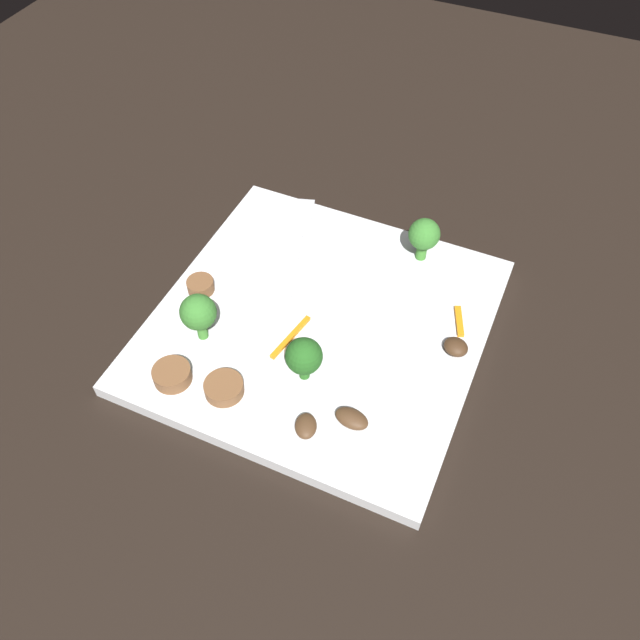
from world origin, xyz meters
TOP-DOWN VIEW (x-y plane):
  - ground_plane at (0.00, 0.00)m, footprint 1.40×1.40m
  - plate at (0.00, 0.00)m, footprint 0.30×0.30m
  - fork at (0.08, 0.06)m, footprint 0.18×0.07m
  - broccoli_floret_0 at (-0.06, -0.01)m, footprint 0.03×0.03m
  - broccoli_floret_1 at (-0.06, 0.09)m, footprint 0.03×0.03m
  - broccoli_floret_2 at (0.12, -0.06)m, footprint 0.03×0.03m
  - sausage_slice_0 at (-0.11, 0.09)m, footprint 0.04×0.04m
  - sausage_slice_1 at (-0.11, 0.04)m, footprint 0.04×0.04m
  - sausage_slice_2 at (-0.01, 0.12)m, footprint 0.03×0.03m
  - mushroom_0 at (-0.09, -0.07)m, footprint 0.02×0.03m
  - mushroom_1 at (-0.11, -0.04)m, footprint 0.03×0.03m
  - mushroom_2 at (0.02, -0.13)m, footprint 0.03×0.03m
  - pepper_strip_0 at (-0.03, 0.02)m, footprint 0.06×0.02m
  - pepper_strip_1 at (0.05, -0.12)m, footprint 0.03×0.02m

SIDE VIEW (x-z plane):
  - ground_plane at x=0.00m, z-range 0.00..0.00m
  - plate at x=0.00m, z-range 0.00..0.01m
  - fork at x=0.08m, z-range 0.01..0.02m
  - pepper_strip_0 at x=-0.03m, z-range 0.01..0.02m
  - pepper_strip_1 at x=0.05m, z-range 0.01..0.02m
  - mushroom_1 at x=-0.11m, z-range 0.01..0.02m
  - mushroom_0 at x=-0.09m, z-range 0.01..0.02m
  - sausage_slice_1 at x=-0.11m, z-range 0.01..0.03m
  - mushroom_2 at x=0.02m, z-range 0.01..0.03m
  - sausage_slice_2 at x=-0.01m, z-range 0.01..0.03m
  - sausage_slice_0 at x=-0.11m, z-range 0.01..0.03m
  - broccoli_floret_0 at x=-0.06m, z-range 0.02..0.06m
  - broccoli_floret_2 at x=0.12m, z-range 0.02..0.07m
  - broccoli_floret_1 at x=-0.06m, z-range 0.02..0.07m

